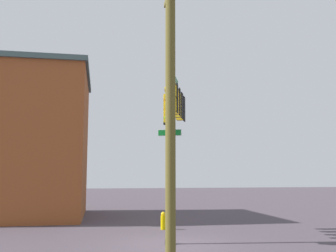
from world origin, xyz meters
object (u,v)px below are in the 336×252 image
object	(u,v)px
signal_pole_assembly	(174,114)
brick_building	(24,143)
fire_hydrant	(163,221)
utility_pole	(170,112)

from	to	relation	value
signal_pole_assembly	brick_building	world-z (taller)	brick_building
fire_hydrant	brick_building	size ratio (longest dim) A/B	0.09
signal_pole_assembly	brick_building	distance (m)	12.03
utility_pole	fire_hydrant	distance (m)	9.81
utility_pole	fire_hydrant	xyz separation A→B (m)	(8.95, -1.31, -3.78)
signal_pole_assembly	utility_pole	distance (m)	6.62
fire_hydrant	brick_building	xyz separation A→B (m)	(6.62, 7.74, 4.17)
signal_pole_assembly	fire_hydrant	xyz separation A→B (m)	(2.54, 0.02, -4.79)
fire_hydrant	signal_pole_assembly	bearing A→B (deg)	-179.45
signal_pole_assembly	fire_hydrant	distance (m)	5.42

